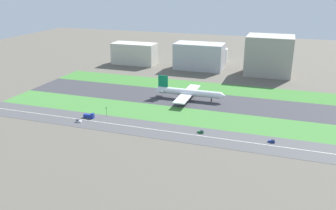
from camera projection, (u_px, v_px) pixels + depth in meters
ground_plane at (175, 98)px, 315.09m from camera, size 800.00×800.00×0.00m
runway at (175, 98)px, 315.07m from camera, size 280.00×46.00×0.10m
grass_median_north at (188, 86)px, 351.68m from camera, size 280.00×36.00×0.10m
grass_median_south at (160, 113)px, 278.46m from camera, size 280.00×36.00×0.10m
highway at (145, 128)px, 249.89m from camera, size 280.00×28.00×0.10m
highway_centerline at (145, 128)px, 249.87m from camera, size 266.00×0.50×0.01m
airliner at (188, 92)px, 309.47m from camera, size 65.00×56.00×19.70m
car_2 at (201, 132)px, 241.97m from camera, size 4.40×1.80×2.00m
car_0 at (79, 121)px, 260.55m from camera, size 4.40×1.80×2.00m
car_1 at (272, 141)px, 227.69m from camera, size 4.40×1.80×2.00m
truck_0 at (89, 116)px, 268.25m from camera, size 8.40×2.50×4.00m
traffic_light at (106, 111)px, 271.28m from camera, size 0.36×0.50×7.20m
terminal_building at (134, 54)px, 439.56m from camera, size 54.81×24.12×26.41m
hangar_building at (199, 56)px, 413.67m from camera, size 57.11×29.21×30.72m
office_tower at (269, 55)px, 387.65m from camera, size 50.15×39.37×43.22m
fuel_tank_west at (191, 55)px, 463.46m from camera, size 24.64×24.64×12.44m
fuel_tank_centre at (218, 55)px, 451.78m from camera, size 24.45×24.45×17.56m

